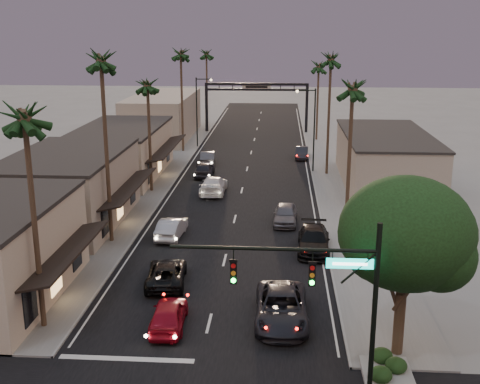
# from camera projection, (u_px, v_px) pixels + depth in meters

# --- Properties ---
(ground) EXTENTS (200.00, 200.00, 0.00)m
(ground) POSITION_uv_depth(u_px,v_px,m) (244.00, 183.00, 60.84)
(ground) COLOR slate
(ground) RESTS_ON ground
(road) EXTENTS (14.00, 120.00, 0.02)m
(road) POSITION_uv_depth(u_px,v_px,m) (247.00, 171.00, 65.65)
(road) COLOR black
(road) RESTS_ON ground
(sidewalk_left) EXTENTS (5.00, 92.00, 0.12)m
(sidewalk_left) POSITION_uv_depth(u_px,v_px,m) (172.00, 156.00, 72.99)
(sidewalk_left) COLOR slate
(sidewalk_left) RESTS_ON ground
(sidewalk_right) EXTENTS (5.00, 92.00, 0.12)m
(sidewalk_right) POSITION_uv_depth(u_px,v_px,m) (329.00, 158.00, 71.74)
(sidewalk_right) COLOR slate
(sidewalk_right) RESTS_ON ground
(storefront_mid) EXTENTS (8.00, 14.00, 5.50)m
(storefront_mid) POSITION_uv_depth(u_px,v_px,m) (69.00, 190.00, 47.50)
(storefront_mid) COLOR gray
(storefront_mid) RESTS_ON ground
(storefront_far) EXTENTS (8.00, 16.00, 5.00)m
(storefront_far) POSITION_uv_depth(u_px,v_px,m) (121.00, 153.00, 62.95)
(storefront_far) COLOR #B9A68E
(storefront_far) RESTS_ON ground
(storefront_dist) EXTENTS (8.00, 20.00, 6.00)m
(storefront_dist) POSITION_uv_depth(u_px,v_px,m) (163.00, 116.00, 84.93)
(storefront_dist) COLOR gray
(storefront_dist) RESTS_ON ground
(building_right) EXTENTS (8.00, 18.00, 5.00)m
(building_right) POSITION_uv_depth(u_px,v_px,m) (385.00, 160.00, 59.26)
(building_right) COLOR gray
(building_right) RESTS_ON ground
(traffic_signal) EXTENTS (8.51, 0.22, 7.80)m
(traffic_signal) POSITION_uv_depth(u_px,v_px,m) (329.00, 285.00, 24.50)
(traffic_signal) COLOR black
(traffic_signal) RESTS_ON ground
(corner_tree) EXTENTS (6.20, 6.20, 8.80)m
(corner_tree) POSITION_uv_depth(u_px,v_px,m) (408.00, 238.00, 27.33)
(corner_tree) COLOR #38281C
(corner_tree) RESTS_ON ground
(planter) EXTENTS (2.20, 2.60, 0.24)m
(planter) POSITION_uv_depth(u_px,v_px,m) (387.00, 377.00, 27.10)
(planter) COLOR gray
(planter) RESTS_ON ground
(arch) EXTENTS (15.20, 0.40, 7.27)m
(arch) POSITION_uv_depth(u_px,v_px,m) (256.00, 95.00, 88.22)
(arch) COLOR black
(arch) RESTS_ON ground
(streetlight_right) EXTENTS (2.13, 0.30, 9.00)m
(streetlight_right) POSITION_uv_depth(u_px,v_px,m) (312.00, 123.00, 63.78)
(streetlight_right) COLOR black
(streetlight_right) RESTS_ON ground
(streetlight_left) EXTENTS (2.13, 0.30, 9.00)m
(streetlight_left) POSITION_uv_depth(u_px,v_px,m) (199.00, 106.00, 77.19)
(streetlight_left) COLOR black
(streetlight_left) RESTS_ON ground
(palm_la) EXTENTS (3.20, 3.20, 13.20)m
(palm_la) POSITION_uv_depth(u_px,v_px,m) (24.00, 110.00, 28.54)
(palm_la) COLOR #38281C
(palm_la) RESTS_ON ground
(palm_lb) EXTENTS (3.20, 3.20, 15.20)m
(palm_lb) POSITION_uv_depth(u_px,v_px,m) (101.00, 55.00, 40.53)
(palm_lb) COLOR #38281C
(palm_lb) RESTS_ON ground
(palm_lc) EXTENTS (3.20, 3.20, 12.20)m
(palm_lc) POSITION_uv_depth(u_px,v_px,m) (147.00, 81.00, 54.77)
(palm_lc) COLOR #38281C
(palm_lc) RESTS_ON ground
(palm_ld) EXTENTS (3.20, 3.20, 14.20)m
(palm_ld) POSITION_uv_depth(u_px,v_px,m) (181.00, 51.00, 72.52)
(palm_ld) COLOR #38281C
(palm_ld) RESTS_ON ground
(palm_ra) EXTENTS (3.20, 3.20, 13.20)m
(palm_ra) POSITION_uv_depth(u_px,v_px,m) (353.00, 83.00, 41.84)
(palm_ra) COLOR #38281C
(palm_ra) RESTS_ON ground
(palm_rb) EXTENTS (3.20, 3.20, 14.20)m
(palm_rb) POSITION_uv_depth(u_px,v_px,m) (331.00, 55.00, 60.82)
(palm_rb) COLOR #38281C
(palm_rb) RESTS_ON ground
(palm_rc) EXTENTS (3.20, 3.20, 12.20)m
(palm_rc) POSITION_uv_depth(u_px,v_px,m) (319.00, 63.00, 80.57)
(palm_rc) COLOR #38281C
(palm_rc) RESTS_ON ground
(palm_far) EXTENTS (3.20, 3.20, 13.20)m
(palm_far) POSITION_uv_depth(u_px,v_px,m) (206.00, 51.00, 94.88)
(palm_far) COLOR #38281C
(palm_far) RESTS_ON ground
(oncoming_red) EXTENTS (1.91, 4.38, 1.47)m
(oncoming_red) POSITION_uv_depth(u_px,v_px,m) (169.00, 315.00, 31.40)
(oncoming_red) COLOR maroon
(oncoming_red) RESTS_ON ground
(oncoming_pickup) EXTENTS (2.77, 5.16, 1.38)m
(oncoming_pickup) POSITION_uv_depth(u_px,v_px,m) (166.00, 273.00, 36.77)
(oncoming_pickup) COLOR black
(oncoming_pickup) RESTS_ON ground
(oncoming_silver) EXTENTS (1.86, 4.58, 1.48)m
(oncoming_silver) POSITION_uv_depth(u_px,v_px,m) (171.00, 228.00, 44.91)
(oncoming_silver) COLOR #9FA0A5
(oncoming_silver) RESTS_ON ground
(oncoming_white) EXTENTS (2.35, 5.59, 1.61)m
(oncoming_white) POSITION_uv_depth(u_px,v_px,m) (214.00, 185.00, 56.69)
(oncoming_white) COLOR silver
(oncoming_white) RESTS_ON ground
(oncoming_dgrey) EXTENTS (1.86, 4.58, 1.56)m
(oncoming_dgrey) POSITION_uv_depth(u_px,v_px,m) (204.00, 169.00, 63.12)
(oncoming_dgrey) COLOR black
(oncoming_dgrey) RESTS_ON ground
(oncoming_grey_far) EXTENTS (2.03, 4.69, 1.50)m
(oncoming_grey_far) POSITION_uv_depth(u_px,v_px,m) (208.00, 158.00, 68.73)
(oncoming_grey_far) COLOR #424246
(oncoming_grey_far) RESTS_ON ground
(curbside_near) EXTENTS (2.84, 6.01, 1.66)m
(curbside_near) POSITION_uv_depth(u_px,v_px,m) (281.00, 307.00, 31.97)
(curbside_near) COLOR black
(curbside_near) RESTS_ON ground
(curbside_black) EXTENTS (2.47, 5.54, 1.58)m
(curbside_black) POSITION_uv_depth(u_px,v_px,m) (314.00, 240.00, 42.14)
(curbside_black) COLOR black
(curbside_black) RESTS_ON ground
(curbside_grey) EXTENTS (2.02, 4.60, 1.54)m
(curbside_grey) POSITION_uv_depth(u_px,v_px,m) (285.00, 214.00, 48.03)
(curbside_grey) COLOR #555459
(curbside_grey) RESTS_ON ground
(curbside_far) EXTENTS (1.70, 4.25, 1.37)m
(curbside_far) POSITION_uv_depth(u_px,v_px,m) (302.00, 153.00, 71.75)
(curbside_far) COLOR black
(curbside_far) RESTS_ON ground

